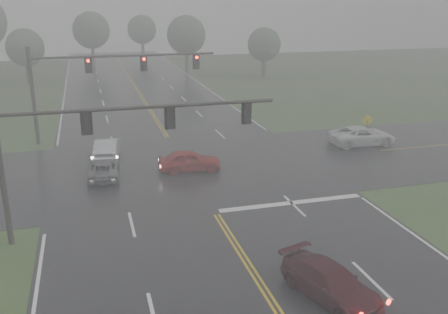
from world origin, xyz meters
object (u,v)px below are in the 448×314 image
object	(u,v)px
car_grey	(104,178)
pickup_white	(361,145)
sedan_silver	(108,158)
signal_gantry_far	(92,74)
sedan_maroon	(329,298)
sedan_red	(190,171)
signal_gantry_near	(91,137)

from	to	relation	value
car_grey	pickup_white	distance (m)	20.09
sedan_silver	signal_gantry_far	world-z (taller)	signal_gantry_far
sedan_maroon	car_grey	world-z (taller)	sedan_maroon
pickup_white	signal_gantry_far	xyz separation A→B (m)	(-20.08, 7.16, 5.39)
sedan_silver	car_grey	xyz separation A→B (m)	(-0.47, -4.08, 0.00)
sedan_red	signal_gantry_far	world-z (taller)	signal_gantry_far
pickup_white	signal_gantry_near	world-z (taller)	signal_gantry_near
sedan_maroon	sedan_red	size ratio (longest dim) A/B	1.08
sedan_maroon	pickup_white	world-z (taller)	pickup_white
signal_gantry_near	sedan_maroon	bearing A→B (deg)	-44.14
signal_gantry_near	pickup_white	bearing A→B (deg)	26.71
sedan_maroon	signal_gantry_near	world-z (taller)	signal_gantry_near
sedan_silver	signal_gantry_near	bearing A→B (deg)	93.11
sedan_red	car_grey	bearing A→B (deg)	92.42
car_grey	pickup_white	bearing A→B (deg)	-169.42
sedan_red	sedan_silver	distance (m)	6.72
pickup_white	signal_gantry_far	size ratio (longest dim) A/B	0.36
sedan_silver	signal_gantry_far	distance (m)	7.58
sedan_maroon	pickup_white	xyz separation A→B (m)	(12.17, 18.50, 0.00)
sedan_silver	pickup_white	bearing A→B (deg)	-177.31
sedan_silver	pickup_white	world-z (taller)	sedan_silver
sedan_maroon	signal_gantry_near	distance (m)	12.71
signal_gantry_near	signal_gantry_far	bearing A→B (deg)	88.38
sedan_red	signal_gantry_far	distance (m)	12.42
sedan_maroon	signal_gantry_far	size ratio (longest dim) A/B	0.31
sedan_red	pickup_white	world-z (taller)	pickup_white
sedan_silver	car_grey	world-z (taller)	sedan_silver
signal_gantry_near	car_grey	bearing A→B (deg)	85.75
car_grey	signal_gantry_far	distance (m)	10.82
sedan_red	car_grey	distance (m)	5.61
sedan_silver	pickup_white	size ratio (longest dim) A/B	0.86
sedan_silver	signal_gantry_far	size ratio (longest dim) A/B	0.31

